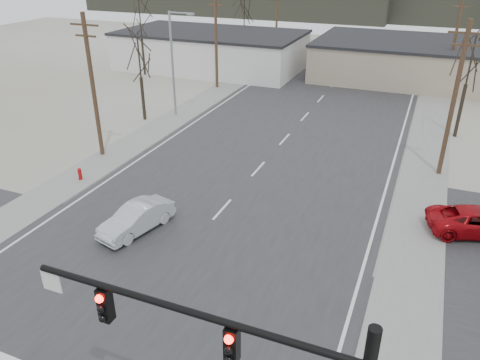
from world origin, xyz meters
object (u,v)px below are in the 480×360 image
object	(u,v)px
car_far_b	(334,36)
car_parked_red	(477,221)
car_far_a	(368,67)
sedan_crossing	(137,218)
fire_hydrant	(80,174)

from	to	relation	value
car_far_b	car_parked_red	distance (m)	57.45
car_far_a	car_far_b	distance (m)	21.83
sedan_crossing	fire_hydrant	bearing A→B (deg)	165.80
sedan_crossing	car_parked_red	world-z (taller)	sedan_crossing
car_far_a	fire_hydrant	bearing A→B (deg)	52.64
car_parked_red	fire_hydrant	bearing A→B (deg)	79.05
car_parked_red	car_far_a	bearing A→B (deg)	-0.26
fire_hydrant	car_far_a	world-z (taller)	car_far_a
car_far_a	car_far_b	xyz separation A→B (m)	(-8.53, 20.10, 0.02)
sedan_crossing	car_far_b	distance (m)	60.82
sedan_crossing	car_parked_red	bearing A→B (deg)	36.08
car_far_a	car_far_b	world-z (taller)	car_far_b
sedan_crossing	car_far_a	bearing A→B (deg)	96.07
car_far_a	car_parked_red	bearing A→B (deg)	89.55
sedan_crossing	car_far_a	distance (m)	41.10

